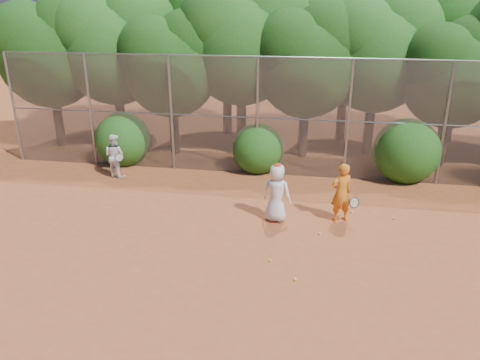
# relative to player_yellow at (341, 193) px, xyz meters

# --- Properties ---
(ground) EXTENTS (80.00, 80.00, 0.00)m
(ground) POSITION_rel_player_yellow_xyz_m (-1.76, -2.70, -0.83)
(ground) COLOR brown
(ground) RESTS_ON ground
(fence_back) EXTENTS (20.05, 0.09, 4.03)m
(fence_back) POSITION_rel_player_yellow_xyz_m (-1.88, 3.30, 1.22)
(fence_back) COLOR gray
(fence_back) RESTS_ON ground
(tree_0) EXTENTS (4.38, 3.81, 6.00)m
(tree_0) POSITION_rel_player_yellow_xyz_m (-11.20, 5.34, 3.10)
(tree_0) COLOR black
(tree_0) RESTS_ON ground
(tree_1) EXTENTS (4.64, 4.03, 6.35)m
(tree_1) POSITION_rel_player_yellow_xyz_m (-8.70, 5.84, 3.33)
(tree_1) COLOR black
(tree_1) RESTS_ON ground
(tree_2) EXTENTS (3.99, 3.47, 5.47)m
(tree_2) POSITION_rel_player_yellow_xyz_m (-6.21, 5.14, 2.75)
(tree_2) COLOR black
(tree_2) RESTS_ON ground
(tree_3) EXTENTS (4.89, 4.26, 6.70)m
(tree_3) POSITION_rel_player_yellow_xyz_m (-3.70, 6.15, 3.56)
(tree_3) COLOR black
(tree_3) RESTS_ON ground
(tree_4) EXTENTS (4.19, 3.64, 5.73)m
(tree_4) POSITION_rel_player_yellow_xyz_m (-1.21, 5.54, 2.92)
(tree_4) COLOR black
(tree_4) RESTS_ON ground
(tree_5) EXTENTS (4.51, 3.92, 6.17)m
(tree_5) POSITION_rel_player_yellow_xyz_m (1.30, 6.34, 3.21)
(tree_5) COLOR black
(tree_5) RESTS_ON ground
(tree_6) EXTENTS (3.86, 3.36, 5.29)m
(tree_6) POSITION_rel_player_yellow_xyz_m (3.79, 5.34, 2.63)
(tree_6) COLOR black
(tree_6) RESTS_ON ground
(tree_9) EXTENTS (4.83, 4.20, 6.62)m
(tree_9) POSITION_rel_player_yellow_xyz_m (-9.70, 8.15, 3.50)
(tree_9) COLOR black
(tree_9) RESTS_ON ground
(tree_10) EXTENTS (5.15, 4.48, 7.06)m
(tree_10) POSITION_rel_player_yellow_xyz_m (-4.69, 8.35, 3.79)
(tree_10) COLOR black
(tree_10) RESTS_ON ground
(tree_11) EXTENTS (4.64, 4.03, 6.35)m
(tree_11) POSITION_rel_player_yellow_xyz_m (0.30, 7.94, 3.33)
(tree_11) COLOR black
(tree_11) RESTS_ON ground
(tree_12) EXTENTS (5.02, 4.37, 6.88)m
(tree_12) POSITION_rel_player_yellow_xyz_m (4.80, 8.55, 3.68)
(tree_12) COLOR black
(tree_12) RESTS_ON ground
(bush_0) EXTENTS (2.00, 2.00, 2.00)m
(bush_0) POSITION_rel_player_yellow_xyz_m (-7.76, 3.60, 0.17)
(bush_0) COLOR #184912
(bush_0) RESTS_ON ground
(bush_1) EXTENTS (1.80, 1.80, 1.80)m
(bush_1) POSITION_rel_player_yellow_xyz_m (-2.76, 3.60, 0.07)
(bush_1) COLOR #184912
(bush_1) RESTS_ON ground
(bush_2) EXTENTS (2.20, 2.20, 2.20)m
(bush_2) POSITION_rel_player_yellow_xyz_m (2.24, 3.60, 0.27)
(bush_2) COLOR #184912
(bush_2) RESTS_ON ground
(player_yellow) EXTENTS (0.87, 0.63, 1.67)m
(player_yellow) POSITION_rel_player_yellow_xyz_m (0.00, 0.00, 0.00)
(player_yellow) COLOR orange
(player_yellow) RESTS_ON ground
(player_teen) EXTENTS (0.91, 0.71, 1.66)m
(player_teen) POSITION_rel_player_yellow_xyz_m (-1.74, -0.27, -0.01)
(player_teen) COLOR silver
(player_teen) RESTS_ON ground
(player_white) EXTENTS (0.89, 0.78, 1.50)m
(player_white) POSITION_rel_player_yellow_xyz_m (-7.50, 2.21, -0.08)
(player_white) COLOR silver
(player_white) RESTS_ON ground
(ball_0) EXTENTS (0.07, 0.07, 0.07)m
(ball_0) POSITION_rel_player_yellow_xyz_m (-0.53, -0.95, -0.80)
(ball_0) COLOR #C9D025
(ball_0) RESTS_ON ground
(ball_1) EXTENTS (0.07, 0.07, 0.07)m
(ball_1) POSITION_rel_player_yellow_xyz_m (0.38, 0.54, -0.80)
(ball_1) COLOR #C9D025
(ball_1) RESTS_ON ground
(ball_2) EXTENTS (0.07, 0.07, 0.07)m
(ball_2) POSITION_rel_player_yellow_xyz_m (-1.04, -3.18, -0.80)
(ball_2) COLOR #C9D025
(ball_2) RESTS_ON ground
(ball_4) EXTENTS (0.07, 0.07, 0.07)m
(ball_4) POSITION_rel_player_yellow_xyz_m (-1.66, -2.50, -0.80)
(ball_4) COLOR #C9D025
(ball_4) RESTS_ON ground
(ball_5) EXTENTS (0.07, 0.07, 0.07)m
(ball_5) POSITION_rel_player_yellow_xyz_m (1.51, 0.30, -0.80)
(ball_5) COLOR #C9D025
(ball_5) RESTS_ON ground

